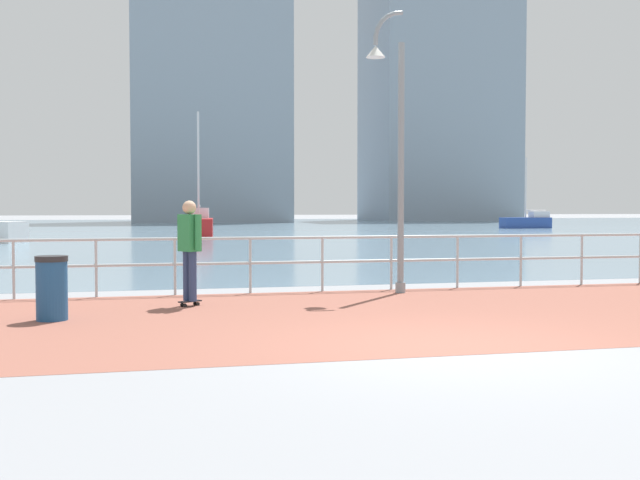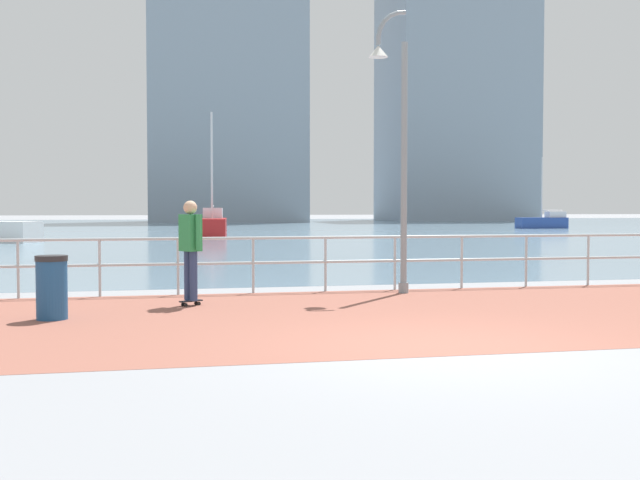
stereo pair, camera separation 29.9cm
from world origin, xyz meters
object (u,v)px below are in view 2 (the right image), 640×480
Objects in this scene: skateboarder at (190,243)px; sailboat_red at (212,226)px; sailboat_gray at (543,222)px; lamppost at (396,137)px; trash_bin at (52,287)px.

skateboarder is 29.23m from sailboat_red.
sailboat_gray reaches higher than skateboarder.
lamppost is 28.17m from sailboat_red.
sailboat_red is (2.59, 29.11, -0.41)m from skateboarder.
sailboat_gray is (30.62, 42.82, 0.05)m from trash_bin.
skateboarder is at bearing -124.45° from sailboat_gray.
lamppost is at bearing -87.39° from sailboat_red.
sailboat_gray is at bearing 58.67° from lamppost.
lamppost reaches higher than skateboarder.
sailboat_gray is at bearing 54.43° from trash_bin.
sailboat_red is (-1.28, 28.05, -2.30)m from lamppost.
sailboat_red is at bearing 81.30° from trash_bin.
trash_bin is at bearing -150.15° from skateboarder.
trash_bin is (-5.92, -2.23, -2.46)m from lamppost.
skateboarder is 50.51m from sailboat_gray.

